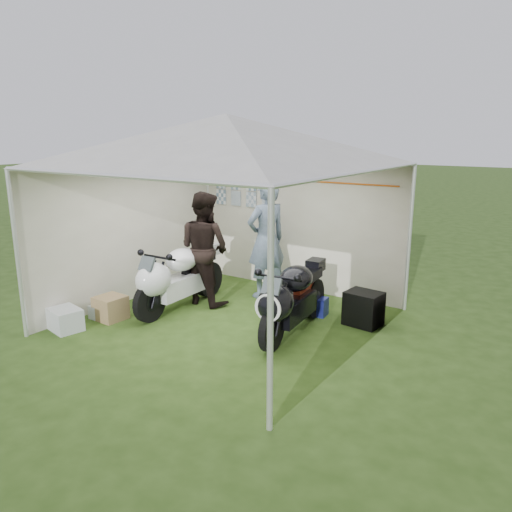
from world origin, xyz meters
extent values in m
plane|color=#294313|center=(0.00, 0.00, 0.00)|extent=(80.00, 80.00, 0.00)
cylinder|color=silver|center=(-2.00, -2.00, 1.15)|extent=(0.06, 0.06, 2.30)
cylinder|color=silver|center=(2.00, -2.00, 1.15)|extent=(0.06, 0.06, 2.30)
cylinder|color=silver|center=(-2.00, 2.00, 1.15)|extent=(0.06, 0.06, 2.30)
cylinder|color=silver|center=(2.00, 2.00, 1.15)|extent=(0.06, 0.06, 2.30)
cube|color=beige|center=(0.00, 2.00, 1.15)|extent=(4.00, 0.02, 2.30)
cube|color=beige|center=(-2.00, 0.00, 1.15)|extent=(0.02, 4.00, 2.30)
cube|color=beige|center=(2.00, 0.00, 1.15)|extent=(0.02, 4.00, 2.30)
pyramid|color=silver|center=(0.00, 0.00, 2.65)|extent=(5.66, 5.66, 0.70)
cube|color=#99A5B7|center=(-1.65, 1.98, 1.85)|extent=(0.22, 0.02, 0.28)
cube|color=#99A5B7|center=(-1.30, 1.98, 1.85)|extent=(0.22, 0.02, 0.28)
cube|color=#99A5B7|center=(-0.95, 1.98, 1.85)|extent=(0.22, 0.01, 0.28)
cube|color=#99A5B7|center=(-0.60, 1.98, 1.85)|extent=(0.22, 0.01, 0.28)
cube|color=#99A5B7|center=(-1.65, 1.98, 1.55)|extent=(0.22, 0.02, 0.28)
cube|color=#99A5B7|center=(-1.30, 1.98, 1.55)|extent=(0.22, 0.01, 0.28)
cube|color=#99A5B7|center=(-0.95, 1.98, 1.55)|extent=(0.22, 0.02, 0.28)
cube|color=#99A5B7|center=(-0.60, 1.98, 1.55)|extent=(0.22, 0.01, 0.28)
cylinder|color=#D8590C|center=(0.20, 1.97, 1.95)|extent=(3.20, 0.02, 0.02)
cylinder|color=black|center=(-0.97, -0.64, 0.31)|extent=(0.12, 0.61, 0.61)
cylinder|color=black|center=(-1.03, 0.78, 0.31)|extent=(0.17, 0.62, 0.61)
cube|color=silver|center=(-1.00, 0.02, 0.39)|extent=(0.38, 0.98, 0.31)
ellipsoid|color=silver|center=(-0.98, -0.54, 0.63)|extent=(0.48, 0.63, 0.51)
ellipsoid|color=silver|center=(-1.00, 0.12, 0.79)|extent=(0.47, 0.64, 0.36)
cube|color=black|center=(-1.02, 0.53, 0.73)|extent=(0.29, 0.62, 0.14)
cube|color=silver|center=(-1.03, 0.86, 0.81)|extent=(0.23, 0.31, 0.18)
cube|color=black|center=(-1.01, 0.43, 0.56)|extent=(0.12, 0.56, 0.10)
cube|color=#3F474C|center=(-0.97, -0.66, 0.89)|extent=(0.25, 0.16, 0.21)
cylinder|color=black|center=(1.07, -0.49, 0.30)|extent=(0.16, 0.61, 0.60)
cylinder|color=black|center=(0.93, 0.90, 0.30)|extent=(0.21, 0.61, 0.60)
cube|color=black|center=(1.01, 0.15, 0.38)|extent=(0.44, 0.98, 0.30)
ellipsoid|color=black|center=(1.06, -0.39, 0.62)|extent=(0.51, 0.64, 0.50)
ellipsoid|color=black|center=(0.99, 0.25, 0.78)|extent=(0.50, 0.66, 0.35)
cube|color=black|center=(0.95, 0.65, 0.72)|extent=(0.32, 0.62, 0.14)
cube|color=black|center=(0.92, 0.98, 0.80)|extent=(0.25, 0.32, 0.18)
cube|color=maroon|center=(0.96, 0.55, 0.55)|extent=(0.16, 0.56, 0.10)
cube|color=#3F474C|center=(1.07, -0.51, 0.88)|extent=(0.25, 0.17, 0.21)
cylinder|color=white|center=(1.08, -0.61, 0.62)|extent=(0.36, 0.06, 0.36)
cube|color=#252DB6|center=(0.92, 1.00, 0.14)|extent=(0.40, 0.27, 0.28)
imported|color=black|center=(-0.86, 0.50, 0.92)|extent=(0.93, 0.74, 1.85)
imported|color=slate|center=(-0.20, 1.34, 1.00)|extent=(0.73, 0.86, 2.00)
cube|color=black|center=(1.70, 1.02, 0.25)|extent=(0.54, 0.45, 0.50)
cube|color=silver|center=(-1.75, -1.55, 0.16)|extent=(0.53, 0.45, 0.31)
cube|color=#92754B|center=(-1.55, -0.90, 0.18)|extent=(0.42, 0.42, 0.36)
cube|color=silver|center=(-1.70, -0.98, 0.10)|extent=(0.28, 0.23, 0.21)
camera|label=1|loc=(4.25, -5.56, 2.74)|focal=35.00mm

